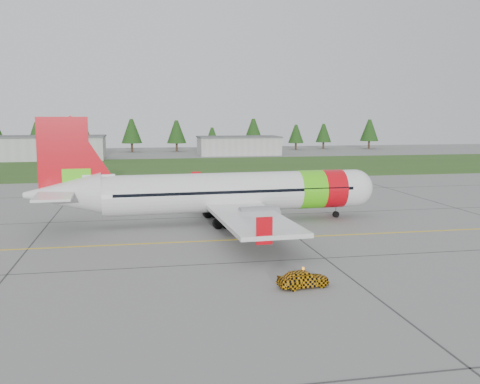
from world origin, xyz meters
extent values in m
plane|color=gray|center=(0.00, 0.00, 0.00)|extent=(320.00, 320.00, 0.00)
cylinder|color=silver|center=(5.38, 16.48, 3.42)|extent=(28.85, 5.60, 4.30)
sphere|color=silver|center=(19.71, 17.13, 3.42)|extent=(4.30, 4.30, 4.30)
cone|color=silver|center=(-12.81, 15.65, 3.81)|extent=(7.91, 4.65, 4.30)
cube|color=black|center=(20.04, 17.14, 3.81)|extent=(1.89, 2.95, 0.62)
cylinder|color=#50DB10|center=(14.20, 16.88, 3.42)|extent=(3.07, 4.51, 4.38)
cylinder|color=red|center=(16.84, 17.00, 3.42)|extent=(2.62, 4.49, 4.38)
cube|color=silver|center=(4.83, 16.45, 2.21)|extent=(7.67, 35.55, 0.40)
cube|color=red|center=(2.93, 33.93, 2.81)|extent=(1.33, 0.26, 2.21)
cube|color=red|center=(4.52, -1.12, 2.81)|extent=(1.33, 0.26, 2.21)
cylinder|color=gray|center=(6.20, 22.59, 1.60)|extent=(4.07, 2.50, 2.32)
cylinder|color=gray|center=(6.76, 10.46, 1.60)|extent=(4.07, 2.50, 2.32)
cube|color=red|center=(-12.59, 15.66, 7.50)|extent=(5.09, 0.63, 8.39)
cube|color=#50DB10|center=(-11.38, 15.71, 5.08)|extent=(2.89, 0.59, 2.65)
cube|color=silver|center=(-13.36, 15.62, 4.08)|extent=(4.10, 12.84, 0.24)
cylinder|color=slate|center=(17.50, 17.03, 0.77)|extent=(0.20, 0.20, 1.54)
cylinder|color=black|center=(17.50, 17.03, 0.38)|extent=(0.76, 0.34, 0.75)
cylinder|color=slate|center=(3.58, 19.49, 1.05)|extent=(0.24, 0.24, 2.10)
cylinder|color=black|center=(3.14, 19.47, 0.57)|extent=(1.17, 0.55, 1.15)
cylinder|color=slate|center=(3.87, 13.31, 1.05)|extent=(0.24, 0.24, 2.10)
cylinder|color=black|center=(3.42, 13.29, 0.57)|extent=(1.17, 0.55, 1.15)
imported|color=#FCB00E|center=(5.91, -6.93, 1.82)|extent=(1.43, 1.62, 3.64)
cube|color=#30561E|center=(0.00, 82.00, 0.01)|extent=(320.00, 50.00, 0.03)
cube|color=gold|center=(0.00, 8.00, 0.01)|extent=(120.00, 0.25, 0.02)
cube|color=#A8A8A3|center=(-30.00, 110.00, 3.00)|extent=(32.00, 14.00, 6.00)
cube|color=#A8A8A3|center=(25.00, 118.00, 2.60)|extent=(24.00, 12.00, 5.20)
camera|label=1|loc=(-5.13, -41.26, 11.82)|focal=40.00mm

